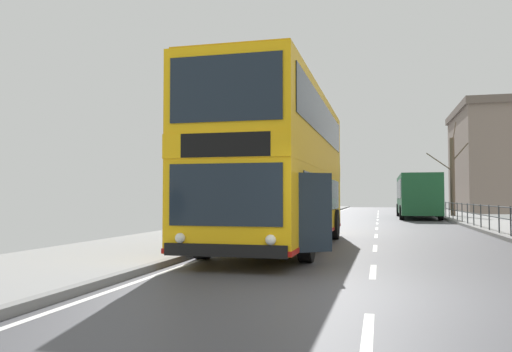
% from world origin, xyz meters
% --- Properties ---
extents(ground, '(15.80, 140.00, 0.20)m').
position_xyz_m(ground, '(-0.72, -0.00, 0.04)').
color(ground, '#45454A').
extents(double_decker_bus_main, '(3.28, 10.80, 4.49)m').
position_xyz_m(double_decker_bus_main, '(-2.67, 6.86, 2.35)').
color(double_decker_bus_main, '#F4B20F').
rests_on(double_decker_bus_main, ground).
extents(background_bus_far_lane, '(2.72, 10.64, 2.99)m').
position_xyz_m(background_bus_far_lane, '(2.74, 30.45, 1.64)').
color(background_bus_far_lane, '#19512D').
rests_on(background_bus_far_lane, ground).
extents(pedestrian_railing_far_kerb, '(0.05, 30.05, 1.02)m').
position_xyz_m(pedestrian_railing_far_kerb, '(4.45, 13.81, 0.82)').
color(pedestrian_railing_far_kerb, '#2D3338').
rests_on(pedestrian_railing_far_kerb, ground).
extents(bare_tree_far_00, '(2.91, 2.09, 6.92)m').
position_xyz_m(bare_tree_far_00, '(5.27, 31.60, 3.09)').
color(bare_tree_far_00, brown).
rests_on(bare_tree_far_00, ground).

